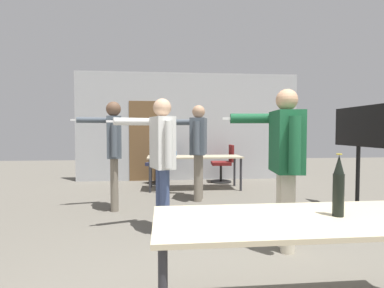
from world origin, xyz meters
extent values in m
cube|color=#B2B5B7|center=(0.00, 6.32, 1.40)|extent=(5.79, 0.10, 2.79)
cube|color=brown|center=(-1.10, 6.27, 1.02)|extent=(0.90, 0.02, 2.05)
cube|color=#C6B793|center=(0.21, 0.32, 0.71)|extent=(1.94, 0.75, 0.03)
cylinder|color=#2D2D33|center=(-0.70, 0.64, 0.35)|extent=(0.05, 0.05, 0.70)
cube|color=#C6B793|center=(0.00, 5.02, 0.71)|extent=(2.05, 0.69, 0.03)
cylinder|color=#2D2D33|center=(-0.96, 4.74, 0.35)|extent=(0.05, 0.05, 0.70)
cylinder|color=#2D2D33|center=(0.97, 4.74, 0.35)|extent=(0.05, 0.05, 0.70)
cylinder|color=#2D2D33|center=(-0.96, 5.31, 0.35)|extent=(0.05, 0.05, 0.70)
cylinder|color=#2D2D33|center=(0.97, 5.31, 0.35)|extent=(0.05, 0.05, 0.70)
cube|color=black|center=(2.35, 2.88, 0.01)|extent=(0.44, 0.56, 0.03)
cylinder|color=black|center=(2.35, 2.88, 0.54)|extent=(0.06, 0.06, 1.01)
cube|color=black|center=(2.35, 2.88, 1.35)|extent=(0.04, 1.20, 0.62)
cube|color=black|center=(2.37, 2.88, 1.35)|extent=(0.01, 1.10, 0.55)
cylinder|color=#3D4C75|center=(-0.68, 2.17, 0.41)|extent=(0.12, 0.12, 0.82)
cylinder|color=#3D4C75|center=(-0.73, 2.32, 0.41)|extent=(0.12, 0.12, 0.82)
cube|color=silver|center=(-0.70, 2.24, 1.14)|extent=(0.33, 0.45, 0.64)
sphere|color=#DBAD89|center=(-0.70, 2.24, 1.57)|extent=(0.23, 0.23, 0.23)
cylinder|color=silver|center=(-0.63, 2.01, 1.13)|extent=(0.10, 0.10, 0.56)
cylinder|color=silver|center=(-1.04, 2.40, 1.40)|extent=(0.56, 0.26, 0.10)
cube|color=white|center=(-1.34, 2.30, 1.40)|extent=(0.13, 0.07, 0.03)
cylinder|color=slate|center=(-1.46, 3.32, 0.42)|extent=(0.12, 0.12, 0.85)
cylinder|color=slate|center=(-1.50, 3.49, 0.42)|extent=(0.12, 0.12, 0.85)
cube|color=#4C5660|center=(-1.48, 3.41, 1.18)|extent=(0.29, 0.43, 0.67)
sphere|color=brown|center=(-1.48, 3.41, 1.64)|extent=(0.24, 0.24, 0.24)
cylinder|color=#4C5660|center=(-1.43, 3.17, 1.17)|extent=(0.09, 0.09, 0.58)
cylinder|color=#4C5660|center=(-1.81, 3.59, 1.46)|extent=(0.59, 0.20, 0.09)
cube|color=white|center=(-2.12, 3.53, 1.46)|extent=(0.12, 0.06, 0.03)
cylinder|color=slate|center=(-0.06, 3.88, 0.43)|extent=(0.15, 0.15, 0.85)
cylinder|color=slate|center=(-0.01, 4.07, 0.43)|extent=(0.15, 0.15, 0.85)
cube|color=#4C5660|center=(-0.04, 3.97, 1.19)|extent=(0.37, 0.53, 0.67)
sphere|color=tan|center=(-0.04, 3.97, 1.64)|extent=(0.24, 0.24, 0.24)
cylinder|color=#4C5660|center=(-0.11, 3.69, 1.16)|extent=(0.11, 0.11, 0.58)
cylinder|color=#4C5660|center=(-0.25, 4.33, 1.45)|extent=(0.59, 0.25, 0.11)
cube|color=white|center=(-0.56, 4.41, 1.45)|extent=(0.13, 0.06, 0.03)
cylinder|color=beige|center=(0.61, 1.49, 0.42)|extent=(0.15, 0.15, 0.84)
cylinder|color=beige|center=(0.64, 1.69, 0.42)|extent=(0.15, 0.15, 0.84)
cube|color=#195633|center=(0.62, 1.59, 1.17)|extent=(0.33, 0.51, 0.66)
sphere|color=tan|center=(0.62, 1.59, 1.62)|extent=(0.23, 0.23, 0.23)
cylinder|color=#195633|center=(0.59, 1.30, 1.14)|extent=(0.12, 0.12, 0.57)
cylinder|color=#195633|center=(0.38, 1.93, 1.43)|extent=(0.58, 0.19, 0.12)
cube|color=white|center=(0.07, 1.97, 1.43)|extent=(0.12, 0.05, 0.03)
cylinder|color=black|center=(0.75, 5.85, 0.01)|extent=(0.52, 0.52, 0.03)
cylinder|color=black|center=(0.75, 5.85, 0.23)|extent=(0.06, 0.06, 0.40)
cube|color=maroon|center=(0.75, 5.85, 0.47)|extent=(0.48, 0.48, 0.08)
cube|color=maroon|center=(1.01, 5.83, 0.72)|extent=(0.08, 0.44, 0.42)
cylinder|color=black|center=(-0.80, 5.81, 0.01)|extent=(0.52, 0.52, 0.03)
cylinder|color=black|center=(-0.80, 5.81, 0.23)|extent=(0.06, 0.06, 0.41)
cube|color=navy|center=(-0.80, 5.81, 0.48)|extent=(0.65, 0.65, 0.08)
cube|color=navy|center=(-0.62, 5.99, 0.73)|extent=(0.35, 0.35, 0.42)
cylinder|color=black|center=(0.44, 0.32, 0.87)|extent=(0.07, 0.07, 0.28)
cone|color=black|center=(0.44, 0.32, 1.07)|extent=(0.06, 0.06, 0.12)
cylinder|color=gold|center=(0.44, 0.32, 1.13)|extent=(0.03, 0.03, 0.01)
cylinder|color=#2866A3|center=(-0.43, 5.18, 0.78)|extent=(0.08, 0.08, 0.11)
camera|label=1|loc=(-0.70, -1.50, 1.28)|focal=28.00mm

